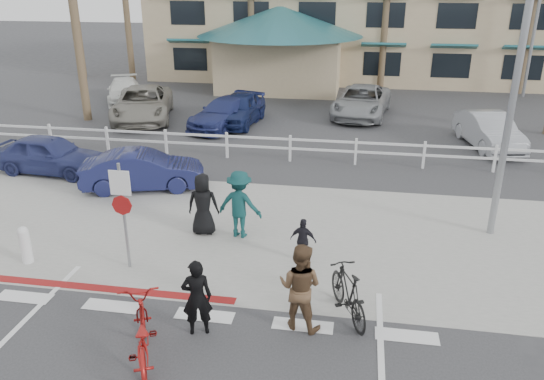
% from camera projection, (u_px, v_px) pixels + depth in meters
% --- Properties ---
extents(ground, '(140.00, 140.00, 0.00)m').
position_uv_depth(ground, '(196.00, 334.00, 10.19)').
color(ground, '#333335').
extents(sidewalk_plaza, '(22.00, 7.00, 0.01)m').
position_uv_depth(sidewalk_plaza, '(245.00, 231.00, 14.30)').
color(sidewalk_plaza, gray).
rests_on(sidewalk_plaza, ground).
extents(cross_street, '(40.00, 5.00, 0.01)m').
position_uv_depth(cross_street, '(270.00, 179.00, 17.96)').
color(cross_street, '#333335').
rests_on(cross_street, ground).
extents(parking_lot, '(50.00, 16.00, 0.01)m').
position_uv_depth(parking_lot, '(302.00, 113.00, 26.65)').
color(parking_lot, '#333335').
rests_on(parking_lot, ground).
extents(curb_red, '(7.00, 0.25, 0.02)m').
position_uv_depth(curb_red, '(82.00, 286.00, 11.74)').
color(curb_red, maroon).
rests_on(curb_red, ground).
extents(rail_fence, '(29.40, 0.16, 1.00)m').
position_uv_depth(rail_fence, '(293.00, 149.00, 19.53)').
color(rail_fence, silver).
rests_on(rail_fence, ground).
extents(sign_post, '(0.50, 0.10, 2.90)m').
position_uv_depth(sign_post, '(124.00, 211.00, 12.01)').
color(sign_post, gray).
rests_on(sign_post, ground).
extents(bollard_0, '(0.26, 0.26, 0.95)m').
position_uv_depth(bollard_0, '(25.00, 245.00, 12.58)').
color(bollard_0, silver).
rests_on(bollard_0, ground).
extents(streetlight_0, '(0.60, 2.00, 9.00)m').
position_uv_depth(streetlight_0, '(519.00, 63.00, 12.53)').
color(streetlight_0, gray).
rests_on(streetlight_0, ground).
extents(streetlight_1, '(0.60, 2.00, 9.50)m').
position_uv_depth(streetlight_1, '(538.00, 9.00, 28.51)').
color(streetlight_1, gray).
rests_on(streetlight_1, ground).
extents(bike_red, '(1.52, 2.25, 1.12)m').
position_uv_depth(bike_red, '(141.00, 334.00, 9.32)').
color(bike_red, maroon).
rests_on(bike_red, ground).
extents(rider_red, '(0.66, 0.54, 1.58)m').
position_uv_depth(rider_red, '(197.00, 298.00, 9.96)').
color(rider_red, black).
rests_on(rider_red, ground).
extents(bike_black, '(1.19, 1.87, 1.09)m').
position_uv_depth(bike_black, '(348.00, 293.00, 10.54)').
color(bike_black, black).
rests_on(bike_black, ground).
extents(rider_black, '(1.01, 0.87, 1.79)m').
position_uv_depth(rider_black, '(300.00, 287.00, 10.10)').
color(rider_black, brown).
rests_on(rider_black, ground).
extents(pedestrian_a, '(1.27, 0.85, 1.82)m').
position_uv_depth(pedestrian_a, '(240.00, 204.00, 13.73)').
color(pedestrian_a, '#0F3B3C').
rests_on(pedestrian_a, ground).
extents(pedestrian_child, '(0.68, 0.38, 1.10)m').
position_uv_depth(pedestrian_child, '(303.00, 240.00, 12.65)').
color(pedestrian_child, black).
rests_on(pedestrian_child, ground).
extents(pedestrian_b, '(0.88, 0.63, 1.68)m').
position_uv_depth(pedestrian_b, '(203.00, 204.00, 13.90)').
color(pedestrian_b, black).
rests_on(pedestrian_b, ground).
extents(car_white_sedan, '(4.05, 2.34, 1.26)m').
position_uv_depth(car_white_sedan, '(143.00, 170.00, 16.95)').
color(car_white_sedan, '#161A46').
rests_on(car_white_sedan, ground).
extents(car_red_compact, '(4.04, 1.91, 1.34)m').
position_uv_depth(car_red_compact, '(50.00, 154.00, 18.36)').
color(car_red_compact, navy).
rests_on(car_red_compact, ground).
extents(lot_car_0, '(3.98, 6.01, 1.54)m').
position_uv_depth(lot_car_0, '(143.00, 104.00, 25.18)').
color(lot_car_0, gray).
rests_on(lot_car_0, ground).
extents(lot_car_1, '(3.21, 4.87, 1.31)m').
position_uv_depth(lot_car_1, '(226.00, 113.00, 23.98)').
color(lot_car_1, navy).
rests_on(lot_car_1, ground).
extents(lot_car_2, '(2.07, 4.38, 1.45)m').
position_uv_depth(lot_car_2, '(239.00, 109.00, 24.43)').
color(lot_car_2, '#141E4C').
rests_on(lot_car_2, ground).
extents(lot_car_3, '(2.28, 4.37, 1.37)m').
position_uv_depth(lot_car_3, '(489.00, 131.00, 21.12)').
color(lot_car_3, '#96999F').
rests_on(lot_car_3, ground).
extents(lot_car_4, '(3.28, 4.60, 1.24)m').
position_uv_depth(lot_car_4, '(125.00, 91.00, 28.77)').
color(lot_car_4, silver).
rests_on(lot_car_4, ground).
extents(lot_car_5, '(3.12, 5.50, 1.45)m').
position_uv_depth(lot_car_5, '(362.00, 101.00, 25.86)').
color(lot_car_5, gray).
rests_on(lot_car_5, ground).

